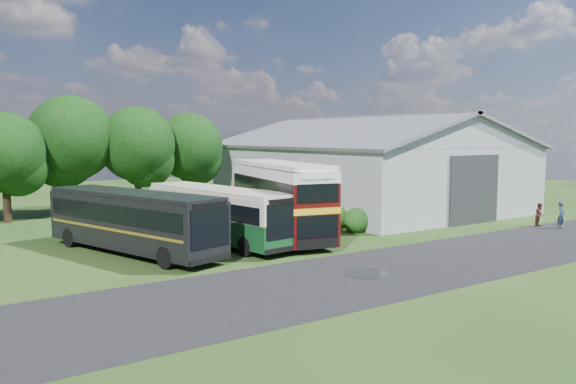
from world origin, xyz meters
TOP-DOWN VIEW (x-y plane):
  - ground at (0.00, 0.00)m, footprint 120.00×120.00m
  - asphalt_road at (3.00, -3.00)m, footprint 60.00×8.00m
  - puddle at (-1.50, -3.00)m, footprint 2.20×2.20m
  - storage_shed at (15.00, 15.98)m, footprint 18.80×24.80m
  - tree_left_b at (-13.00, 23.50)m, footprint 5.78×5.78m
  - tree_mid at (-8.00, 24.80)m, footprint 6.80×6.80m
  - tree_right_a at (-3.00, 23.80)m, footprint 6.26×6.26m
  - tree_right_b at (2.00, 24.60)m, footprint 5.98×5.98m
  - shrub_front at (5.60, 6.00)m, footprint 1.70×1.70m
  - shrub_mid at (5.60, 8.00)m, footprint 1.60×1.60m
  - shrub_back at (5.60, 10.00)m, footprint 1.80×1.80m
  - bus_green_single at (-3.63, 7.77)m, footprint 4.33×12.15m
  - bus_maroon_double at (0.29, 7.02)m, footprint 5.01×11.36m
  - bus_dark_single at (-8.90, 7.61)m, footprint 6.30×12.49m
  - visitor_a at (18.16, -0.87)m, footprint 0.77×0.60m
  - visitor_b at (17.97, 0.58)m, footprint 0.92×0.79m

SIDE VIEW (x-z plane):
  - ground at x=0.00m, z-range 0.00..0.00m
  - asphalt_road at x=3.00m, z-range -0.01..0.01m
  - puddle at x=-1.50m, z-range -0.01..0.01m
  - shrub_front at x=5.60m, z-range -0.85..0.85m
  - shrub_mid at x=5.60m, z-range -0.80..0.80m
  - shrub_back at x=5.60m, z-range -0.90..0.90m
  - visitor_b at x=17.97m, z-range 0.00..1.64m
  - visitor_a at x=18.16m, z-range 0.00..1.87m
  - bus_green_single at x=-3.63m, z-range 0.11..3.38m
  - bus_dark_single at x=-8.90m, z-range 0.11..3.47m
  - bus_maroon_double at x=0.29m, z-range 0.00..4.73m
  - storage_shed at x=15.00m, z-range 0.09..8.24m
  - tree_left_b at x=-13.00m, z-range 1.17..9.33m
  - tree_right_b at x=2.00m, z-range 1.21..9.66m
  - tree_right_a at x=-3.00m, z-range 1.27..10.10m
  - tree_mid at x=-8.00m, z-range 1.38..10.98m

